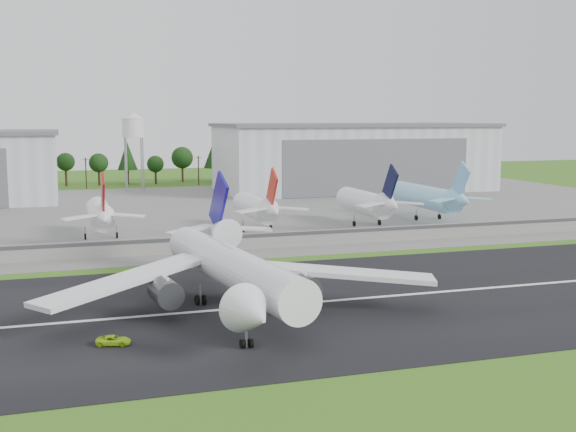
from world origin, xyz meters
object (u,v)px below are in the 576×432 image
object	(u,v)px
parked_jet_red_b	(258,208)
parked_jet_red_a	(101,214)
parked_jet_skyblue	(431,197)
main_airliner	(233,277)
parked_jet_navy	(369,203)
ground_vehicle	(113,340)

from	to	relation	value
parked_jet_red_b	parked_jet_red_a	bearing A→B (deg)	-179.99
parked_jet_red_a	parked_jet_skyblue	distance (m)	85.98
parked_jet_red_a	main_airliner	bearing A→B (deg)	-77.61
main_airliner	parked_jet_red_b	xyz separation A→B (m)	(22.03, 66.97, 1.12)
parked_jet_navy	parked_jet_skyblue	bearing A→B (deg)	14.03
parked_jet_red_b	parked_jet_navy	xyz separation A→B (m)	(29.00, 0.03, 0.21)
parked_jet_red_b	parked_jet_navy	size ratio (longest dim) A/B	1.00
parked_jet_red_a	parked_jet_red_b	distance (m)	36.74
ground_vehicle	parked_jet_red_a	xyz separation A→B (m)	(2.92, 78.37, 5.29)
main_airliner	parked_jet_skyblue	distance (m)	101.23
parked_jet_red_b	parked_jet_skyblue	bearing A→B (deg)	5.88
parked_jet_navy	parked_jet_skyblue	xyz separation A→B (m)	(20.09, 5.02, 0.11)
parked_jet_skyblue	parked_jet_navy	bearing A→B (deg)	-165.97
parked_jet_skyblue	parked_jet_red_b	bearing A→B (deg)	-174.12
parked_jet_red_a	parked_jet_navy	size ratio (longest dim) A/B	1.00
main_airliner	parked_jet_skyblue	world-z (taller)	main_airliner
parked_jet_red_a	parked_jet_navy	xyz separation A→B (m)	(65.74, 0.04, 0.25)
parked_jet_red_a	parked_jet_red_b	world-z (taller)	parked_jet_red_b
main_airliner	ground_vehicle	size ratio (longest dim) A/B	14.11
main_airliner	parked_jet_skyblue	size ratio (longest dim) A/B	1.59
ground_vehicle	parked_jet_red_a	size ratio (longest dim) A/B	0.13
main_airliner	parked_jet_navy	xyz separation A→B (m)	(51.03, 67.00, 1.33)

